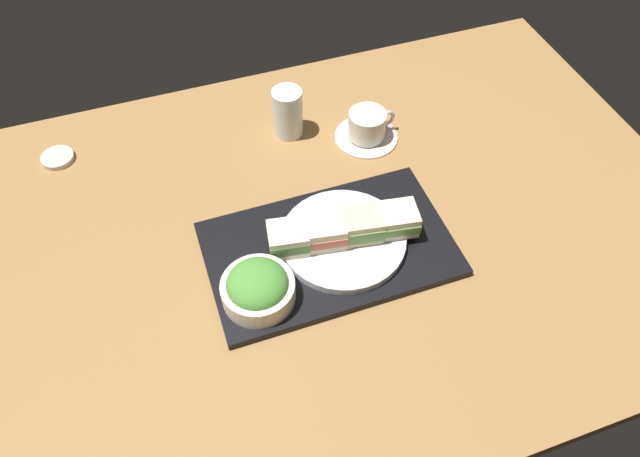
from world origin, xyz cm
name	(u,v)px	position (x,y,z in cm)	size (l,w,h in cm)	color
ground_plane	(341,229)	(0.00, 0.00, -1.50)	(140.00, 100.00, 3.00)	olive
serving_tray	(329,249)	(-4.48, -5.36, 0.82)	(44.68, 27.23, 1.65)	black
sandwich_plate	(343,239)	(-1.75, -5.26, 2.43)	(23.10, 23.10, 1.56)	silver
sandwich_nearmost	(288,238)	(-11.77, -4.08, 5.59)	(7.92, 7.20, 4.76)	#EFE5C1
sandwich_inner_near	(325,232)	(-5.09, -4.86, 5.68)	(8.08, 7.42, 4.94)	beige
sandwich_inner_far	(362,225)	(1.60, -5.65, 5.75)	(8.40, 7.60, 5.07)	beige
sandwich_farmost	(398,219)	(8.28, -6.44, 5.56)	(8.03, 7.50, 4.70)	beige
salad_bowl	(258,287)	(-19.51, -11.66, 4.71)	(12.62, 12.62, 6.99)	silver
coffee_cup	(367,127)	(13.66, 20.96, 2.92)	(13.62, 13.62, 6.60)	silver
drinking_glass	(288,113)	(-1.75, 28.17, 5.47)	(6.40, 6.40, 10.94)	silver
small_sauce_dish	(58,158)	(-50.04, 36.02, 0.52)	(6.74, 6.74, 1.05)	beige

